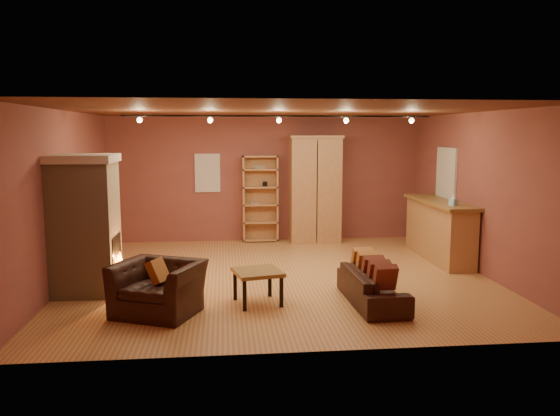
{
  "coord_description": "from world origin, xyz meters",
  "views": [
    {
      "loc": [
        -0.94,
        -9.04,
        2.45
      ],
      "look_at": [
        0.02,
        0.2,
        1.16
      ],
      "focal_mm": 35.0,
      "sensor_mm": 36.0,
      "label": 1
    }
  ],
  "objects": [
    {
      "name": "track_rail",
      "position": [
        0.0,
        0.2,
        2.69
      ],
      "size": [
        5.2,
        0.09,
        0.13
      ],
      "color": "black",
      "rests_on": "ceiling"
    },
    {
      "name": "fireplace",
      "position": [
        -3.04,
        -0.6,
        1.06
      ],
      "size": [
        1.01,
        0.98,
        2.12
      ],
      "color": "tan",
      "rests_on": "floor"
    },
    {
      "name": "right_wall",
      "position": [
        3.5,
        0.0,
        1.4
      ],
      "size": [
        0.02,
        6.5,
        2.8
      ],
      "primitive_type": "cube",
      "color": "brown",
      "rests_on": "floor"
    },
    {
      "name": "bookcase",
      "position": [
        -0.13,
        3.15,
        0.99
      ],
      "size": [
        0.79,
        0.31,
        1.94
      ],
      "color": "tan",
      "rests_on": "floor"
    },
    {
      "name": "back_window",
      "position": [
        -1.3,
        3.23,
        1.55
      ],
      "size": [
        0.56,
        0.04,
        0.86
      ],
      "primitive_type": "cube",
      "color": "silver",
      "rests_on": "back_wall"
    },
    {
      "name": "back_wall",
      "position": [
        0.0,
        3.25,
        1.4
      ],
      "size": [
        7.0,
        0.02,
        2.8
      ],
      "primitive_type": "cube",
      "color": "brown",
      "rests_on": "floor"
    },
    {
      "name": "armoire",
      "position": [
        1.08,
        2.95,
        1.2
      ],
      "size": [
        1.17,
        0.67,
        2.38
      ],
      "color": "tan",
      "rests_on": "floor"
    },
    {
      "name": "bar_counter",
      "position": [
        3.2,
        0.99,
        0.58
      ],
      "size": [
        0.64,
        2.4,
        1.15
      ],
      "color": "tan",
      "rests_on": "floor"
    },
    {
      "name": "coffee_table",
      "position": [
        -0.47,
        -1.43,
        0.42
      ],
      "size": [
        0.77,
        0.77,
        0.49
      ],
      "rotation": [
        0.0,
        0.0,
        0.23
      ],
      "color": "olive",
      "rests_on": "floor"
    },
    {
      "name": "tissue_box",
      "position": [
        3.15,
        0.27,
        1.24
      ],
      "size": [
        0.15,
        0.15,
        0.21
      ],
      "rotation": [
        0.0,
        0.0,
        0.43
      ],
      "color": "#92CBEB",
      "rests_on": "bar_counter"
    },
    {
      "name": "loveseat",
      "position": [
        1.17,
        -1.6,
        0.34
      ],
      "size": [
        0.54,
        1.66,
        0.71
      ],
      "rotation": [
        0.0,
        0.0,
        1.61
      ],
      "color": "black",
      "rests_on": "floor"
    },
    {
      "name": "ceiling",
      "position": [
        0.0,
        0.0,
        2.8
      ],
      "size": [
        7.0,
        7.0,
        0.0
      ],
      "primitive_type": "plane",
      "rotation": [
        3.14,
        0.0,
        0.0
      ],
      "color": "brown",
      "rests_on": "back_wall"
    },
    {
      "name": "right_window",
      "position": [
        3.47,
        1.4,
        1.65
      ],
      "size": [
        0.05,
        0.9,
        1.0
      ],
      "primitive_type": "cube",
      "color": "silver",
      "rests_on": "right_wall"
    },
    {
      "name": "armchair",
      "position": [
        -1.84,
        -1.73,
        0.48
      ],
      "size": [
        1.28,
        1.08,
        0.95
      ],
      "rotation": [
        0.0,
        0.0,
        -0.41
      ],
      "color": "black",
      "rests_on": "floor"
    },
    {
      "name": "left_wall",
      "position": [
        -3.5,
        0.0,
        1.4
      ],
      "size": [
        0.02,
        6.5,
        2.8
      ],
      "primitive_type": "cube",
      "color": "brown",
      "rests_on": "floor"
    },
    {
      "name": "floor",
      "position": [
        0.0,
        0.0,
        0.0
      ],
      "size": [
        7.0,
        7.0,
        0.0
      ],
      "primitive_type": "plane",
      "color": "#A96F3C",
      "rests_on": "ground"
    }
  ]
}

